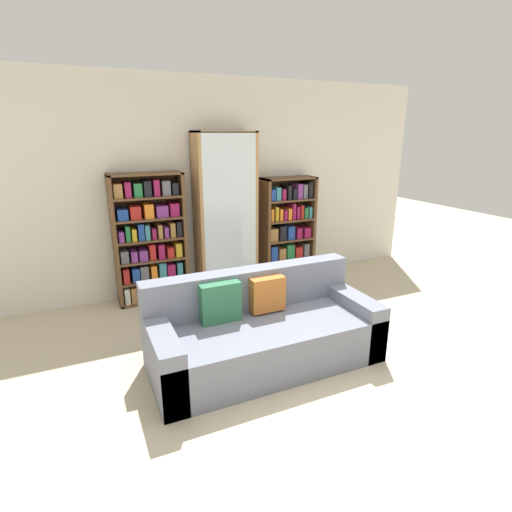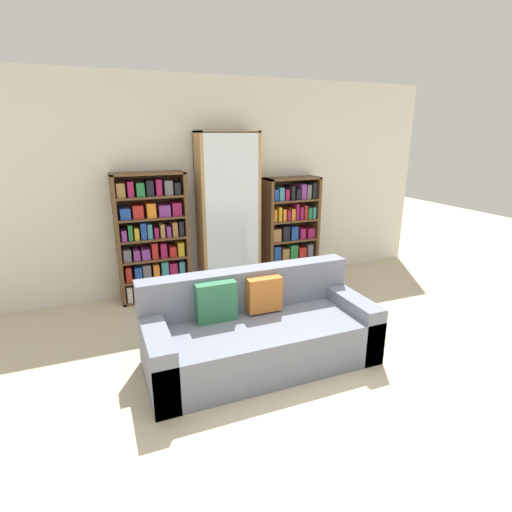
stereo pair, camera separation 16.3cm
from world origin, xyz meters
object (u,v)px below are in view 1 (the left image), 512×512
object	(u,v)px
bookshelf_left	(150,241)
wine_bottle	(288,296)
bookshelf_right	(287,231)
display_cabinet	(225,214)
couch	(263,332)

from	to	relation	value
bookshelf_left	wine_bottle	size ratio (longest dim) A/B	4.27
bookshelf_left	bookshelf_right	bearing A→B (deg)	0.01
bookshelf_left	bookshelf_right	size ratio (longest dim) A/B	1.09
wine_bottle	display_cabinet	bearing A→B (deg)	115.13
bookshelf_left	display_cabinet	world-z (taller)	display_cabinet
bookshelf_left	display_cabinet	xyz separation A→B (m)	(0.98, -0.02, 0.25)
wine_bottle	couch	bearing A→B (deg)	-130.10
bookshelf_left	wine_bottle	bearing A→B (deg)	-33.74
bookshelf_left	bookshelf_right	world-z (taller)	bookshelf_left
display_cabinet	wine_bottle	size ratio (longest dim) A/B	5.53
display_cabinet	bookshelf_right	world-z (taller)	display_cabinet
couch	bookshelf_right	size ratio (longest dim) A/B	1.42
bookshelf_right	wine_bottle	bearing A→B (deg)	-117.34
bookshelf_right	wine_bottle	distance (m)	1.19
bookshelf_right	display_cabinet	bearing A→B (deg)	-178.96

